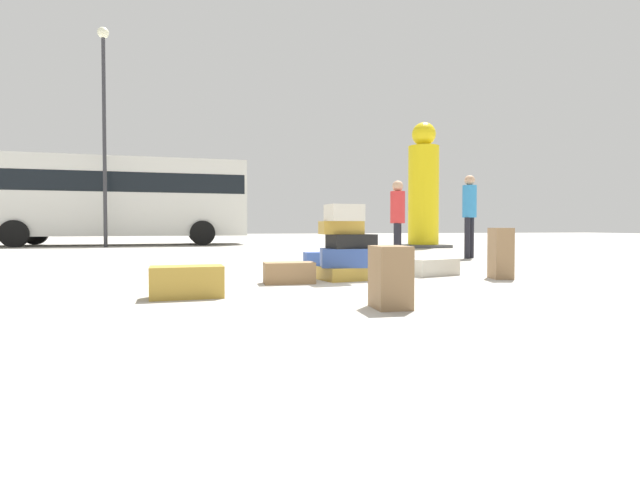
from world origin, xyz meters
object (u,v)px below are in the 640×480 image
Objects in this scene: suitcase_navy_behind_tower at (322,259)px; person_tourist_with_camera at (398,213)px; suitcase_brown_right_side at (501,253)px; suitcase_brown_white_trunk at (289,273)px; yellow_dummy_statue at (423,192)px; suitcase_brown_left_side at (390,277)px; suitcase_tower at (345,247)px; person_passerby_in_red at (397,214)px; person_bearded_onlooker at (469,209)px; lamp_post at (104,108)px; suitcase_tan_upright_blue at (187,282)px; parked_bus at (117,195)px; suitcase_cream_foreground_near at (432,267)px.

person_tourist_with_camera reaches higher than suitcase_navy_behind_tower.
suitcase_navy_behind_tower is at bearing 138.02° from suitcase_brown_right_side.
suitcase_navy_behind_tower is at bearing 69.32° from suitcase_brown_white_trunk.
yellow_dummy_statue is (3.31, 9.17, 1.48)m from suitcase_brown_right_side.
suitcase_brown_left_side is 0.13× the size of yellow_dummy_statue.
suitcase_navy_behind_tower is (0.25, 2.22, -0.30)m from suitcase_tower.
suitcase_brown_right_side is 0.41× the size of person_passerby_in_red.
person_bearded_onlooker is 12.28m from lamp_post.
suitcase_brown_white_trunk is 0.15× the size of yellow_dummy_statue.
suitcase_navy_behind_tower is (2.22, 3.39, -0.03)m from suitcase_tan_upright_blue.
person_tourist_with_camera reaches higher than suitcase_tan_upright_blue.
person_passerby_in_red is (3.56, 5.10, 0.86)m from suitcase_brown_white_trunk.
suitcase_brown_white_trunk is 1.15× the size of suitcase_brown_left_side.
suitcase_tower is 2.08m from suitcase_brown_right_side.
suitcase_brown_left_side is at bearing 16.89° from person_bearded_onlooker.
parked_bus is (-4.73, 13.47, 1.41)m from suitcase_tower.
lamp_post is (-7.57, 6.59, 3.60)m from person_passerby_in_red.
suitcase_tan_upright_blue is 7.54m from person_bearded_onlooker.
person_passerby_in_red is (3.06, 7.11, 0.73)m from suitcase_brown_left_side.
parked_bus is at bearing 107.70° from suitcase_brown_left_side.
person_bearded_onlooker is at bearing 42.10° from suitcase_tower.
suitcase_cream_foreground_near is 0.40× the size of person_bearded_onlooker.
person_bearded_onlooker is at bearing -105.53° from yellow_dummy_statue.
suitcase_brown_right_side is at bearing -59.63° from suitcase_cream_foreground_near.
person_bearded_onlooker reaches higher than person_tourist_with_camera.
suitcase_brown_left_side is at bearing 9.85° from person_passerby_in_red.
suitcase_brown_white_trunk is at bearing 36.12° from suitcase_tan_upright_blue.
person_bearded_onlooker is (4.16, 5.74, 0.81)m from suitcase_brown_left_side.
person_bearded_onlooker is at bearing 35.23° from suitcase_cream_foreground_near.
person_passerby_in_red is at bearing -41.01° from lamp_post.
suitcase_brown_white_trunk is at bearing -113.66° from suitcase_navy_behind_tower.
suitcase_tan_upright_blue reaches higher than suitcase_navy_behind_tower.
suitcase_tan_upright_blue is at bearing -126.26° from yellow_dummy_statue.
person_bearded_onlooker reaches higher than suitcase_navy_behind_tower.
suitcase_cream_foreground_near is at bearing 58.59° from suitcase_brown_left_side.
person_bearded_onlooker reaches higher than suitcase_brown_left_side.
parked_bus is at bearing -112.92° from person_tourist_with_camera.
suitcase_navy_behind_tower is (1.03, 2.44, -0.01)m from suitcase_brown_white_trunk.
suitcase_cream_foreground_near is 4.90m from person_passerby_in_red.
lamp_post reaches higher than person_tourist_with_camera.
lamp_post is at bearing 165.36° from yellow_dummy_statue.
suitcase_brown_right_side is (2.83, -0.14, 0.21)m from suitcase_brown_white_trunk.
person_tourist_with_camera is at bearing 45.04° from suitcase_tan_upright_blue.
person_bearded_onlooker is 5.56m from yellow_dummy_statue.
person_passerby_in_red is at bearing 55.97° from suitcase_cream_foreground_near.
suitcase_tower is at bearing 28.22° from suitcase_tan_upright_blue.
person_passerby_in_red is (2.78, 4.88, 0.57)m from suitcase_tower.
person_bearded_onlooker is 1.11× the size of person_tourist_with_camera.
suitcase_tan_upright_blue is at bearing -77.41° from lamp_post.
suitcase_brown_left_side is at bearing -71.77° from lamp_post.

